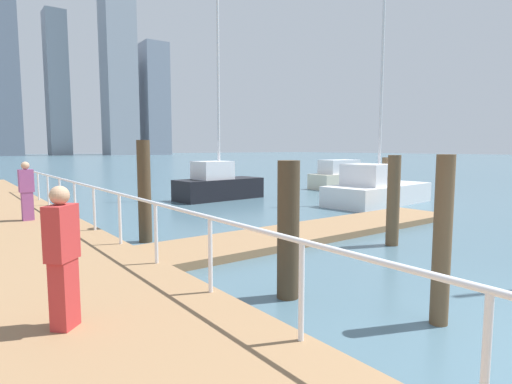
% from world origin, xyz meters
% --- Properties ---
extents(ground_plane, '(300.00, 300.00, 0.00)m').
position_xyz_m(ground_plane, '(0.00, 20.00, 0.00)').
color(ground_plane, '#476675').
extents(floating_dock, '(11.04, 2.00, 0.18)m').
position_xyz_m(floating_dock, '(2.02, 7.69, 0.09)').
color(floating_dock, '#93704C').
rests_on(floating_dock, ground_plane).
extents(boardwalk_railing, '(0.06, 25.65, 1.08)m').
position_xyz_m(boardwalk_railing, '(-3.15, 8.10, 1.25)').
color(boardwalk_railing, white).
rests_on(boardwalk_railing, boardwalk).
extents(dock_piling_0, '(0.28, 0.28, 1.95)m').
position_xyz_m(dock_piling_0, '(10.50, 11.51, 0.97)').
color(dock_piling_0, brown).
rests_on(dock_piling_0, ground_plane).
extents(dock_piling_1, '(0.24, 0.24, 2.31)m').
position_xyz_m(dock_piling_1, '(-0.73, 2.45, 1.16)').
color(dock_piling_1, brown).
rests_on(dock_piling_1, ground_plane).
extents(dock_piling_2, '(0.35, 0.35, 2.20)m').
position_xyz_m(dock_piling_2, '(-1.71, 4.45, 1.10)').
color(dock_piling_2, '#473826').
rests_on(dock_piling_2, ground_plane).
extents(dock_piling_4, '(0.31, 0.31, 2.22)m').
position_xyz_m(dock_piling_4, '(2.74, 5.63, 1.11)').
color(dock_piling_4, brown).
rests_on(dock_piling_4, ground_plane).
extents(dock_piling_5, '(0.33, 0.33, 2.59)m').
position_xyz_m(dock_piling_5, '(-1.99, 9.64, 1.29)').
color(dock_piling_5, '#473826').
rests_on(dock_piling_5, ground_plane).
extents(moored_boat_0, '(4.26, 1.92, 9.06)m').
position_xyz_m(moored_boat_0, '(4.15, 16.06, 0.73)').
color(moored_boat_0, black).
rests_on(moored_boat_0, ground_plane).
extents(moored_boat_2, '(5.44, 2.63, 8.55)m').
position_xyz_m(moored_boat_2, '(8.63, 10.56, 0.64)').
color(moored_boat_2, white).
rests_on(moored_boat_2, ground_plane).
extents(moored_boat_3, '(5.41, 1.81, 1.69)m').
position_xyz_m(moored_boat_3, '(13.27, 16.14, 0.64)').
color(moored_boat_3, beige).
rests_on(moored_boat_3, ground_plane).
extents(pedestrian_0, '(0.37, 0.24, 1.62)m').
position_xyz_m(pedestrian_0, '(-4.23, 12.44, 1.23)').
color(pedestrian_0, '#994C8C').
rests_on(pedestrian_0, boardwalk).
extents(pedestrian_1, '(0.41, 0.41, 1.59)m').
position_xyz_m(pedestrian_1, '(-5.04, 4.42, 1.22)').
color(pedestrian_1, '#BF3333').
rests_on(pedestrian_1, boardwalk).
extents(skyline_tower_3, '(6.26, 7.53, 44.26)m').
position_xyz_m(skyline_tower_3, '(24.19, 143.34, 22.13)').
color(skyline_tower_3, '#8C939E').
rests_on(skyline_tower_3, ground_plane).
extents(skyline_tower_4, '(9.66, 8.76, 79.18)m').
position_xyz_m(skyline_tower_4, '(41.03, 135.38, 39.59)').
color(skyline_tower_4, '#8C939E').
rests_on(skyline_tower_4, ground_plane).
extents(skyline_tower_5, '(8.27, 13.56, 37.19)m').
position_xyz_m(skyline_tower_5, '(52.98, 137.46, 18.60)').
color(skyline_tower_5, gray).
rests_on(skyline_tower_5, ground_plane).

